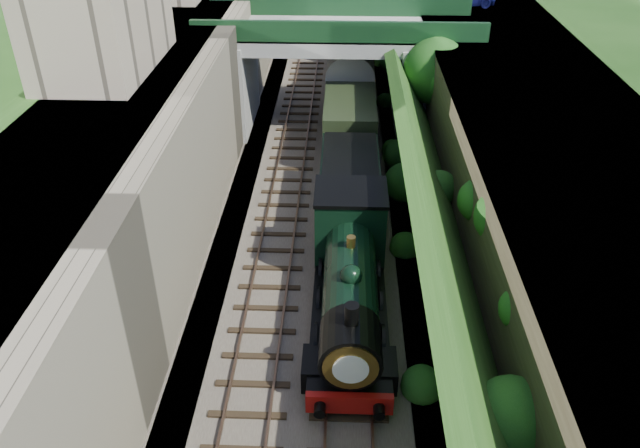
# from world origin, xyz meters

# --- Properties ---
(ground) EXTENTS (160.00, 160.00, 0.00)m
(ground) POSITION_xyz_m (0.00, 0.00, 0.00)
(ground) COLOR #1E4714
(ground) RESTS_ON ground
(trackbed) EXTENTS (10.00, 90.00, 0.20)m
(trackbed) POSITION_xyz_m (0.00, 20.00, 0.10)
(trackbed) COLOR #473F38
(trackbed) RESTS_ON ground
(retaining_wall) EXTENTS (1.00, 90.00, 7.00)m
(retaining_wall) POSITION_xyz_m (-5.50, 20.00, 3.50)
(retaining_wall) COLOR #756B56
(retaining_wall) RESTS_ON ground
(street_plateau_left) EXTENTS (6.00, 90.00, 7.00)m
(street_plateau_left) POSITION_xyz_m (-9.00, 20.00, 3.50)
(street_plateau_left) COLOR #262628
(street_plateau_left) RESTS_ON ground
(street_plateau_right) EXTENTS (8.00, 90.00, 6.25)m
(street_plateau_right) POSITION_xyz_m (9.50, 20.00, 3.12)
(street_plateau_right) COLOR #262628
(street_plateau_right) RESTS_ON ground
(embankment_slope) EXTENTS (4.68, 90.00, 6.42)m
(embankment_slope) POSITION_xyz_m (4.97, 17.27, 2.72)
(embankment_slope) COLOR #1E4714
(embankment_slope) RESTS_ON ground
(track_left) EXTENTS (2.50, 90.00, 0.20)m
(track_left) POSITION_xyz_m (-2.00, 20.00, 0.25)
(track_left) COLOR black
(track_left) RESTS_ON trackbed
(track_right) EXTENTS (2.50, 90.00, 0.20)m
(track_right) POSITION_xyz_m (1.20, 20.00, 0.25)
(track_right) COLOR black
(track_right) RESTS_ON trackbed
(road_bridge) EXTENTS (16.00, 6.40, 7.25)m
(road_bridge) POSITION_xyz_m (0.94, 24.00, 4.08)
(road_bridge) COLOR gray
(road_bridge) RESTS_ON ground
(building_near) EXTENTS (4.00, 8.00, 4.00)m
(building_near) POSITION_xyz_m (-9.50, 14.00, 9.00)
(building_near) COLOR gray
(building_near) RESTS_ON street_plateau_left
(tree) EXTENTS (3.60, 3.80, 6.60)m
(tree) POSITION_xyz_m (5.91, 20.72, 4.65)
(tree) COLOR black
(tree) RESTS_ON ground
(locomotive) EXTENTS (3.10, 10.22, 3.83)m
(locomotive) POSITION_xyz_m (1.20, 5.62, 1.89)
(locomotive) COLOR black
(locomotive) RESTS_ON trackbed
(tender) EXTENTS (2.70, 6.00, 3.05)m
(tender) POSITION_xyz_m (1.20, 12.99, 1.62)
(tender) COLOR black
(tender) RESTS_ON trackbed
(coach_front) EXTENTS (2.90, 18.00, 3.70)m
(coach_front) POSITION_xyz_m (1.20, 25.59, 2.05)
(coach_front) COLOR black
(coach_front) RESTS_ON trackbed
(coach_middle) EXTENTS (2.90, 18.00, 3.70)m
(coach_middle) POSITION_xyz_m (1.20, 44.39, 2.05)
(coach_middle) COLOR black
(coach_middle) RESTS_ON trackbed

